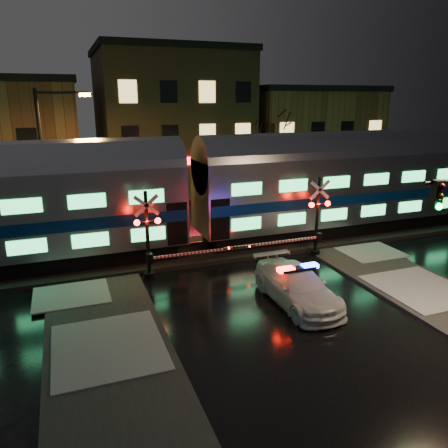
{
  "coord_description": "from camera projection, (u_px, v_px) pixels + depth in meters",
  "views": [
    {
      "loc": [
        -7.34,
        -16.09,
        7.93
      ],
      "look_at": [
        -0.42,
        2.5,
        2.2
      ],
      "focal_mm": 35.0,
      "sensor_mm": 36.0,
      "label": 1
    }
  ],
  "objects": [
    {
      "name": "crossing_signal_left",
      "position": [
        156.0,
        243.0,
        19.51
      ],
      "size": [
        5.75,
        0.65,
        4.07
      ],
      "color": "black",
      "rests_on": "ground"
    },
    {
      "name": "crossing_signal_right",
      "position": [
        311.0,
        225.0,
        22.18
      ],
      "size": [
        5.86,
        0.66,
        4.15
      ],
      "color": "black",
      "rests_on": "ground"
    },
    {
      "name": "ground",
      "position": [
        253.0,
        286.0,
        19.15
      ],
      "size": [
        120.0,
        120.0,
        0.0
      ],
      "primitive_type": "plane",
      "color": "black",
      "rests_on": "ground"
    },
    {
      "name": "streetlight",
      "position": [
        48.0,
        158.0,
        23.23
      ],
      "size": [
        2.82,
        0.29,
        8.42
      ],
      "color": "black",
      "rests_on": "ground"
    },
    {
      "name": "building_right",
      "position": [
        302.0,
        137.0,
        42.81
      ],
      "size": [
        12.0,
        10.0,
        8.5
      ],
      "primitive_type": "cube",
      "color": "brown",
      "rests_on": "ground"
    },
    {
      "name": "ballast",
      "position": [
        215.0,
        248.0,
        23.62
      ],
      "size": [
        90.0,
        4.2,
        0.24
      ],
      "primitive_type": "cube",
      "color": "black",
      "rests_on": "ground"
    },
    {
      "name": "police_car",
      "position": [
        297.0,
        286.0,
        17.39
      ],
      "size": [
        2.01,
        4.92,
        1.59
      ],
      "rotation": [
        0.0,
        0.0,
        0.0
      ],
      "color": "white",
      "rests_on": "ground"
    },
    {
      "name": "sidewalk_left",
      "position": [
        121.0,
        407.0,
        11.55
      ],
      "size": [
        4.0,
        20.0,
        0.12
      ],
      "primitive_type": "cube",
      "color": "#2D2D2D",
      "rests_on": "ground"
    },
    {
      "name": "building_mid",
      "position": [
        171.0,
        124.0,
        38.49
      ],
      "size": [
        12.0,
        11.0,
        11.5
      ],
      "primitive_type": "cube",
      "color": "brown",
      "rests_on": "ground"
    },
    {
      "name": "train",
      "position": [
        190.0,
        191.0,
        22.26
      ],
      "size": [
        51.0,
        3.12,
        5.92
      ],
      "color": "black",
      "rests_on": "ballast"
    }
  ]
}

